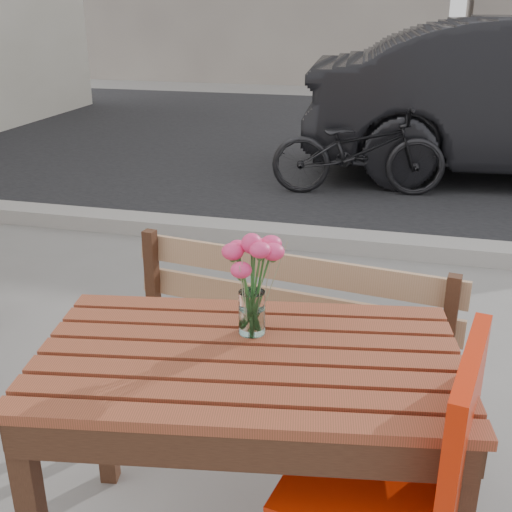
{
  "coord_description": "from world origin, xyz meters",
  "views": [
    {
      "loc": [
        0.66,
        -1.44,
        1.71
      ],
      "look_at": [
        0.21,
        0.3,
        0.99
      ],
      "focal_mm": 45.0,
      "sensor_mm": 36.0,
      "label": 1
    }
  ],
  "objects_px": {
    "red_chair": "(408,472)",
    "main_vase": "(252,272)",
    "bicycle": "(358,150)",
    "main_table": "(249,390)"
  },
  "relations": [
    {
      "from": "main_vase",
      "to": "main_table",
      "type": "bearing_deg",
      "value": -79.98
    },
    {
      "from": "red_chair",
      "to": "main_vase",
      "type": "height_order",
      "value": "main_vase"
    },
    {
      "from": "red_chair",
      "to": "bicycle",
      "type": "bearing_deg",
      "value": -162.21
    },
    {
      "from": "red_chair",
      "to": "main_vase",
      "type": "distance_m",
      "value": 0.7
    },
    {
      "from": "main_table",
      "to": "bicycle",
      "type": "relative_size",
      "value": 0.83
    },
    {
      "from": "main_table",
      "to": "main_vase",
      "type": "height_order",
      "value": "main_vase"
    },
    {
      "from": "main_vase",
      "to": "red_chair",
      "type": "bearing_deg",
      "value": -27.55
    },
    {
      "from": "main_vase",
      "to": "bicycle",
      "type": "xyz_separation_m",
      "value": [
        -0.09,
        4.24,
        -0.54
      ]
    },
    {
      "from": "main_table",
      "to": "bicycle",
      "type": "bearing_deg",
      "value": 81.92
    },
    {
      "from": "bicycle",
      "to": "main_vase",
      "type": "bearing_deg",
      "value": 171.62
    }
  ]
}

